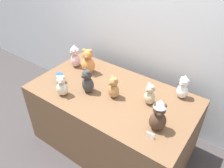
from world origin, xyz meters
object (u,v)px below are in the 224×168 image
object	(u,v)px
display_table	(112,120)
teddy_bear_cream	(62,86)
teddy_bear_sand	(150,95)
teddy_bear_ginger	(88,62)
teddy_bear_caramel	(114,88)
teddy_bear_cocoa	(159,115)
party_cup_blue	(60,78)
teddy_bear_charcoal	(88,81)
teddy_bear_blush	(75,56)
teddy_bear_snow	(183,87)

from	to	relation	value
display_table	teddy_bear_cream	size ratio (longest dim) A/B	7.39
teddy_bear_sand	teddy_bear_ginger	distance (m)	0.86
teddy_bear_caramel	teddy_bear_sand	bearing A→B (deg)	41.38
teddy_bear_cocoa	teddy_bear_caramel	world-z (taller)	teddy_bear_cocoa
party_cup_blue	teddy_bear_caramel	bearing A→B (deg)	12.33
teddy_bear_charcoal	teddy_bear_blush	distance (m)	0.56
display_table	teddy_bear_charcoal	size ratio (longest dim) A/B	6.42
display_table	teddy_bear_blush	size ratio (longest dim) A/B	6.01
teddy_bear_cream	teddy_bear_snow	distance (m)	1.22
teddy_bear_blush	display_table	bearing A→B (deg)	16.73
teddy_bear_cream	teddy_bear_caramel	xyz separation A→B (m)	(0.45, 0.28, 0.00)
teddy_bear_caramel	party_cup_blue	bearing A→B (deg)	-145.51
teddy_bear_ginger	teddy_bear_snow	world-z (taller)	teddy_bear_ginger
teddy_bear_ginger	teddy_bear_cream	xyz separation A→B (m)	(0.06, -0.49, -0.03)
teddy_bear_ginger	teddy_bear_sand	bearing A→B (deg)	-33.77
display_table	party_cup_blue	world-z (taller)	party_cup_blue
teddy_bear_charcoal	teddy_bear_sand	world-z (taller)	teddy_bear_charcoal
teddy_bear_charcoal	party_cup_blue	bearing A→B (deg)	-150.54
teddy_bear_sand	party_cup_blue	size ratio (longest dim) A/B	2.11
teddy_bear_charcoal	teddy_bear_caramel	world-z (taller)	teddy_bear_charcoal
teddy_bear_ginger	teddy_bear_cocoa	world-z (taller)	teddy_bear_cocoa
teddy_bear_blush	teddy_bear_cream	distance (m)	0.58
teddy_bear_ginger	party_cup_blue	bearing A→B (deg)	-137.72
display_table	teddy_bear_charcoal	world-z (taller)	teddy_bear_charcoal
display_table	party_cup_blue	distance (m)	0.76
teddy_bear_sand	teddy_bear_blush	size ratio (longest dim) A/B	0.79
teddy_bear_snow	teddy_bear_cocoa	xyz separation A→B (m)	(-0.01, -0.54, 0.03)
display_table	teddy_bear_sand	xyz separation A→B (m)	(0.39, 0.08, 0.50)
teddy_bear_sand	teddy_bear_blush	world-z (taller)	teddy_bear_blush
teddy_bear_cream	party_cup_blue	size ratio (longest dim) A/B	2.17
display_table	teddy_bear_ginger	bearing A→B (deg)	160.07
teddy_bear_cream	teddy_bear_snow	world-z (taller)	teddy_bear_snow
teddy_bear_cocoa	party_cup_blue	world-z (taller)	teddy_bear_cocoa
teddy_bear_blush	teddy_bear_caramel	distance (m)	0.77
teddy_bear_snow	teddy_bear_blush	bearing A→B (deg)	-149.56
display_table	teddy_bear_snow	distance (m)	0.89
display_table	teddy_bear_sand	distance (m)	0.64
display_table	teddy_bear_caramel	bearing A→B (deg)	-39.05
teddy_bear_charcoal	teddy_bear_cocoa	world-z (taller)	teddy_bear_cocoa
teddy_bear_cream	teddy_bear_caramel	distance (m)	0.53
party_cup_blue	teddy_bear_charcoal	bearing A→B (deg)	9.06
teddy_bear_caramel	party_cup_blue	distance (m)	0.65
teddy_bear_charcoal	teddy_bear_sand	bearing A→B (deg)	38.44
teddy_bear_blush	teddy_bear_snow	xyz separation A→B (m)	(1.31, 0.17, -0.01)
teddy_bear_sand	teddy_bear_snow	size ratio (longest dim) A/B	0.86
display_table	teddy_bear_blush	bearing A→B (deg)	164.73
teddy_bear_sand	teddy_bear_caramel	size ratio (longest dim) A/B	0.95
teddy_bear_charcoal	teddy_bear_blush	world-z (taller)	teddy_bear_blush
teddy_bear_sand	teddy_bear_cocoa	xyz separation A→B (m)	(0.22, -0.27, 0.05)
teddy_bear_sand	teddy_bear_ginger	xyz separation A→B (m)	(-0.86, 0.09, 0.04)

